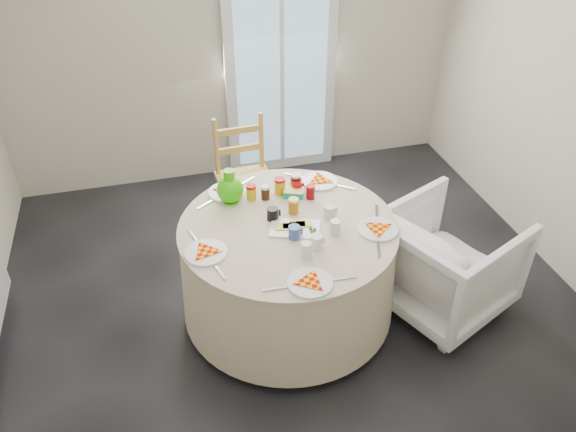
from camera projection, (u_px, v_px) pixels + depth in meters
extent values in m
plane|color=black|center=(296.00, 310.00, 3.89)|extent=(4.00, 4.00, 0.00)
cube|color=#BCB5A3|center=(233.00, 35.00, 4.71)|extent=(4.00, 0.02, 2.60)
cube|color=silver|center=(281.00, 61.00, 4.90)|extent=(1.00, 0.08, 2.10)
cylinder|color=beige|center=(288.00, 269.00, 3.68)|extent=(1.40, 1.40, 0.71)
imported|color=white|center=(447.00, 259.00, 3.74)|extent=(0.99, 1.02, 0.81)
cube|color=#079B92|center=(294.00, 189.00, 3.71)|extent=(0.16, 0.14, 0.05)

